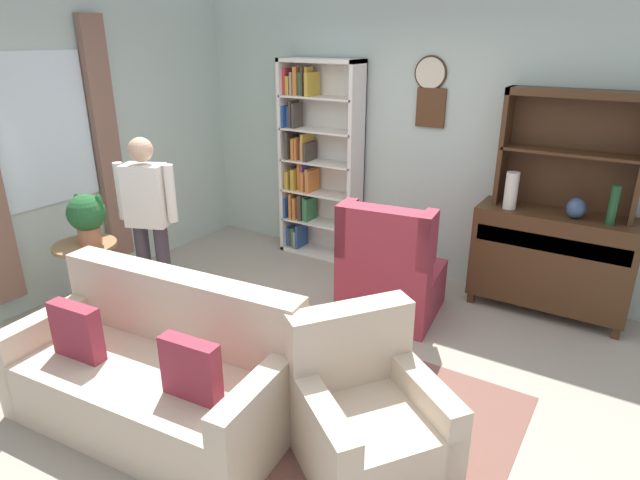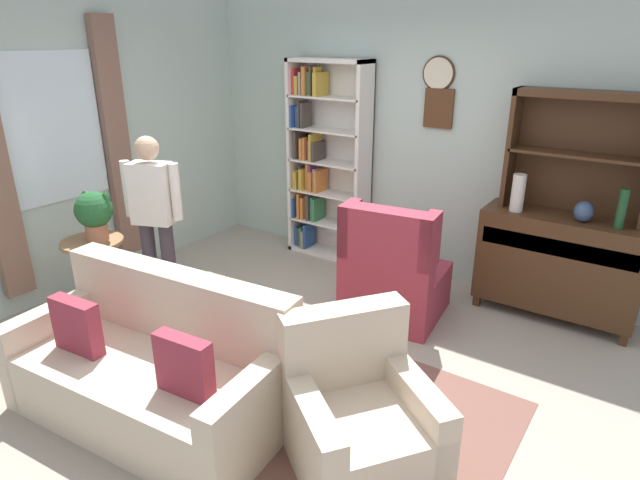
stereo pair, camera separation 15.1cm
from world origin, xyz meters
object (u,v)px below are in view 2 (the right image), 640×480
Objects in this scene: vase_tall at (518,193)px; vase_round at (584,212)px; wingback_chair at (393,277)px; sideboard at (558,262)px; sideboard_hutch at (582,137)px; couch_floral at (154,370)px; person_reading at (154,213)px; armchair_floral at (359,421)px; plant_stand at (96,268)px; coffee_table at (242,306)px; book_stack at (237,299)px; bottle_wine at (622,209)px; potted_plant_large at (95,212)px; bookshelf at (323,162)px.

vase_tall is 0.53m from vase_round.
vase_tall reaches higher than wingback_chair.
sideboard is at bearing 36.03° from wingback_chair.
couch_floral is at bearing -121.90° from sideboard_hutch.
wingback_chair is at bearing -140.54° from sideboard_hutch.
sideboard_hutch is 0.71× the size of person_reading.
sideboard is 0.52m from vase_round.
couch_floral is at bearing -122.88° from sideboard.
armchair_floral is 1.60× the size of plant_stand.
armchair_floral is at bearing -5.56° from plant_stand.
sideboard_hutch is at bearing 25.89° from vase_tall.
book_stack is (0.04, -0.09, 0.11)m from coffee_table.
coffee_table is at bearing -124.95° from wingback_chair.
vase_round is 2.81m from coffee_table.
person_reading is at bearing 171.85° from book_stack.
person_reading reaches higher than bottle_wine.
wingback_chair reaches higher than book_stack.
wingback_chair is 2.59m from potted_plant_large.
wingback_chair is at bearing 31.22° from potted_plant_large.
person_reading reaches higher than armchair_floral.
wingback_chair is (1.35, -0.91, -0.65)m from bookshelf.
wingback_chair is (-0.63, 1.63, 0.09)m from armchair_floral.
coffee_table is (-1.38, 0.55, 0.06)m from armchair_floral.
armchair_floral is (-0.90, -2.37, -0.79)m from bottle_wine.
vase_tall reaches higher than sideboard.
vase_tall is at bearing 87.13° from armchair_floral.
couch_floral is 1.58m from person_reading.
person_reading is (0.43, 0.34, 0.49)m from plant_stand.
potted_plant_large is at bearing -150.96° from bottle_wine.
wingback_chair is at bearing -143.97° from sideboard.
vase_round reaches higher than coffee_table.
couch_floral is (-1.43, -2.74, -0.77)m from vase_tall.
potted_plant_large is at bearing -110.11° from bookshelf.
bottle_wine is at bearing 50.97° from couch_floral.
plant_stand is 0.84× the size of coffee_table.
person_reading is 1.16m from book_stack.
person_reading reaches higher than vase_round.
armchair_floral reaches higher than book_stack.
bookshelf is at bearing 127.94° from armchair_floral.
vase_round is 0.16× the size of wingback_chair.
vase_tall reaches higher than armchair_floral.
sideboard reaches higher than couch_floral.
vase_tall is at bearing 50.55° from coffee_table.
plant_stand is (-2.21, -1.35, 0.03)m from wingback_chair.
sideboard is 1.06m from sideboard_hutch.
vase_tall is 0.40× the size of coffee_table.
armchair_floral is at bearing -52.06° from bookshelf.
plant_stand is at bearing -141.72° from person_reading.
wingback_chair is 0.67× the size of person_reading.
vase_round is at bearing -3.26° from bookshelf.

